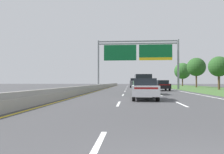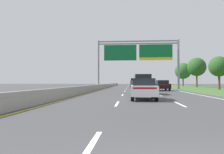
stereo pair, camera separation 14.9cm
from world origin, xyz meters
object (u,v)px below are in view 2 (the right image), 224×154
at_px(car_white_centre_lane_sedan, 143,89).
at_px(car_darkgreen_centre_lane_suv, 142,84).
at_px(roadside_tree_distant, 183,71).
at_px(pickup_truck_grey, 135,83).
at_px(car_black_right_lane_sedan, 162,85).
at_px(overhead_sign_gantry, 138,54).
at_px(roadside_tree_mid, 219,67).
at_px(roadside_tree_far, 197,67).

distance_m(car_white_centre_lane_sedan, car_darkgreen_centre_lane_suv, 7.37).
bearing_deg(roadside_tree_distant, car_white_centre_lane_sedan, -105.97).
bearing_deg(roadside_tree_distant, pickup_truck_grey, -132.92).
relative_size(car_black_right_lane_sedan, car_darkgreen_centre_lane_suv, 0.94).
bearing_deg(car_white_centre_lane_sedan, car_black_right_lane_sedan, -11.52).
bearing_deg(overhead_sign_gantry, car_white_centre_lane_sedan, -90.91).
bearing_deg(roadside_tree_distant, roadside_tree_mid, -92.26).
distance_m(roadside_tree_far, roadside_tree_distant, 15.62).
bearing_deg(overhead_sign_gantry, pickup_truck_grey, 91.91).
bearing_deg(pickup_truck_grey, overhead_sign_gantry, -177.37).
relative_size(car_black_right_lane_sedan, roadside_tree_far, 0.63).
height_order(car_black_right_lane_sedan, car_darkgreen_centre_lane_suv, car_darkgreen_centre_lane_suv).
bearing_deg(car_black_right_lane_sedan, roadside_tree_mid, -66.66).
bearing_deg(pickup_truck_grey, car_white_centre_lane_sedan, -179.25).
distance_m(pickup_truck_grey, car_darkgreen_centre_lane_suv, 29.10).
height_order(car_white_centre_lane_sedan, roadside_tree_mid, roadside_tree_mid).
bearing_deg(car_darkgreen_centre_lane_suv, car_black_right_lane_sedan, -21.03).
distance_m(pickup_truck_grey, car_black_right_lane_sedan, 19.68).
xyz_separation_m(car_darkgreen_centre_lane_suv, roadside_tree_far, (14.35, 29.73, 3.75)).
height_order(car_darkgreen_centre_lane_suv, roadside_tree_mid, roadside_tree_mid).
bearing_deg(car_darkgreen_centre_lane_suv, roadside_tree_distant, -19.48).
bearing_deg(roadside_tree_distant, roadside_tree_far, -91.59).
height_order(overhead_sign_gantry, car_darkgreen_centre_lane_suv, overhead_sign_gantry).
distance_m(car_black_right_lane_sedan, roadside_tree_mid, 11.52).
distance_m(car_black_right_lane_sedan, roadside_tree_distant, 37.50).
distance_m(overhead_sign_gantry, car_white_centre_lane_sedan, 24.89).
distance_m(overhead_sign_gantry, pickup_truck_grey, 13.33).
bearing_deg(car_darkgreen_centre_lane_suv, roadside_tree_mid, -44.61).
bearing_deg(car_darkgreen_centre_lane_suv, car_white_centre_lane_sedan, 176.28).
bearing_deg(roadside_tree_far, pickup_truck_grey, -177.55).
relative_size(roadside_tree_mid, roadside_tree_far, 0.80).
distance_m(pickup_truck_grey, roadside_tree_mid, 20.38).
xyz_separation_m(roadside_tree_mid, roadside_tree_far, (0.78, 15.27, 0.95)).
bearing_deg(car_darkgreen_centre_lane_suv, roadside_tree_far, -27.19).
relative_size(car_white_centre_lane_sedan, car_darkgreen_centre_lane_suv, 0.93).
xyz_separation_m(car_white_centre_lane_sedan, car_darkgreen_centre_lane_suv, (0.30, 7.36, 0.28)).
bearing_deg(roadside_tree_mid, roadside_tree_far, 87.06).
xyz_separation_m(pickup_truck_grey, car_black_right_lane_sedan, (3.81, -19.31, -0.26)).
bearing_deg(roadside_tree_mid, overhead_sign_gantry, 169.76).
bearing_deg(pickup_truck_grey, roadside_tree_mid, -135.81).
xyz_separation_m(car_white_centre_lane_sedan, roadside_tree_far, (14.65, 37.09, 4.03)).
xyz_separation_m(car_white_centre_lane_sedan, roadside_tree_mid, (13.86, 21.81, 3.08)).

